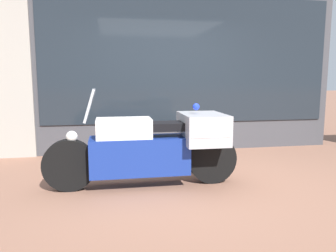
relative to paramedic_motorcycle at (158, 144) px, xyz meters
name	(u,v)px	position (x,y,z in m)	size (l,w,h in m)	color
ground_plane	(192,179)	(0.49, 0.17, -0.54)	(60.00, 60.00, 0.00)	#8E604C
shop_building	(143,63)	(0.06, 2.16, 1.12)	(6.58, 0.55, 3.31)	#424247
window_display	(185,124)	(0.88, 2.20, -0.06)	(5.21, 0.30, 2.04)	slate
paramedic_motorcycle	(158,144)	(0.00, 0.00, 0.00)	(2.46, 0.77, 1.25)	black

